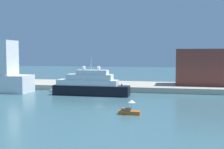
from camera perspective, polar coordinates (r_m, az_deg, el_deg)
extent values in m
plane|color=#3D6670|center=(80.58, -2.45, -4.92)|extent=(400.00, 400.00, 0.00)
cube|color=#B7AD99|center=(106.10, 1.26, -2.26)|extent=(110.00, 21.08, 1.75)
cube|color=black|center=(88.30, -4.12, -3.13)|extent=(23.33, 4.82, 3.05)
cube|color=white|center=(88.37, -4.85, -1.58)|extent=(18.66, 4.43, 1.70)
cube|color=white|center=(88.02, -4.42, -0.49)|extent=(14.00, 4.05, 1.68)
cube|color=white|center=(87.64, -3.85, 0.47)|extent=(9.33, 3.66, 1.32)
cylinder|color=silver|center=(87.65, -4.15, 2.14)|extent=(0.16, 0.16, 3.79)
sphere|color=white|center=(87.07, -2.67, 1.27)|extent=(1.17, 1.17, 1.17)
sphere|color=white|center=(88.40, -5.59, 1.30)|extent=(1.17, 1.17, 1.17)
cube|color=#C66019|center=(60.91, 3.44, -7.49)|extent=(4.49, 1.58, 0.75)
cube|color=#8C6647|center=(60.89, 2.81, -6.86)|extent=(1.98, 1.26, 0.56)
cylinder|color=#B2B2B2|center=(60.60, 3.87, -6.35)|extent=(0.06, 0.06, 1.75)
cone|color=white|center=(60.41, 3.87, -5.27)|extent=(1.61, 1.61, 0.56)
cube|color=silver|center=(97.17, -10.53, -3.20)|extent=(5.06, 1.67, 0.80)
cube|color=brown|center=(105.92, 18.10, 1.40)|extent=(20.86, 11.39, 12.54)
cube|color=#1E4C99|center=(107.28, -9.23, -1.56)|extent=(3.92, 1.81, 0.82)
cube|color=#262D33|center=(107.29, -9.33, -1.18)|extent=(2.35, 1.63, 0.56)
cylinder|color=maroon|center=(105.30, -6.26, -1.50)|extent=(0.36, 0.36, 1.31)
sphere|color=tan|center=(105.23, -6.26, -1.08)|extent=(0.24, 0.24, 0.24)
cylinder|color=black|center=(96.50, 1.91, -2.14)|extent=(0.50, 0.50, 0.80)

